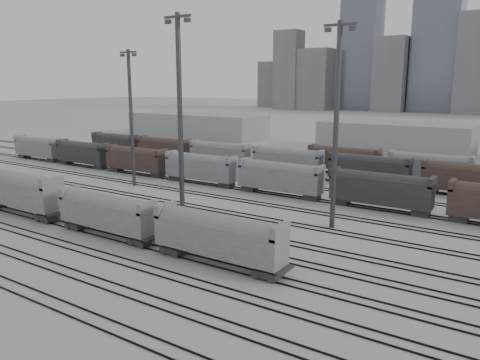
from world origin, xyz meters
The scene contains 14 objects.
ground centered at (0.00, 0.00, 0.00)m, with size 900.00×900.00×0.00m, color silver.
tracks centered at (0.00, 17.50, 0.08)m, with size 220.00×71.50×0.16m.
hopper_car_a centered at (-18.00, 1.00, 3.73)m, with size 16.90×3.36×6.04m.
hopper_car_b centered at (0.69, 1.00, 3.21)m, with size 14.55×2.89×5.20m.
hopper_car_c centered at (17.63, 1.00, 3.34)m, with size 15.13×3.01×5.41m.
light_mast_b centered at (-18.18, 23.75, 12.98)m, with size 3.92×0.63×24.47m.
light_mast_c centered at (2.02, 13.65, 14.79)m, with size 4.46×0.71×27.89m.
light_mast_d centered at (22.51, 19.73, 13.85)m, with size 4.18×0.67×26.11m.
bg_string_near centered at (8.00, 32.00, 2.80)m, with size 151.00×3.00×5.60m.
bg_string_mid centered at (18.00, 48.00, 2.80)m, with size 151.00×3.00×5.60m.
bg_string_far centered at (35.50, 56.00, 2.80)m, with size 66.00×3.00×5.60m.
warehouse_left centered at (-60.00, 95.00, 4.00)m, with size 50.00×18.00×8.00m, color #9B9B9D.
warehouse_mid centered at (10.00, 95.00, 4.00)m, with size 40.00×18.00×8.00m, color #9B9B9D.
crane_left centered at (-28.74, 305.00, 57.39)m, with size 42.00×1.80×100.00m.
Camera 1 is at (44.88, -36.26, 18.65)m, focal length 35.00 mm.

